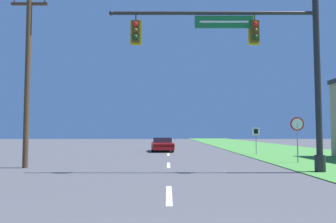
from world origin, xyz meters
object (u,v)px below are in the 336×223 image
(signal_mast, at_px, (265,62))
(stop_sign, at_px, (297,129))
(route_sign_post, at_px, (256,135))
(car_ahead, at_px, (162,145))
(utility_pole_near, at_px, (27,72))

(signal_mast, xyz_separation_m, stop_sign, (3.01, 4.30, -2.85))
(signal_mast, height_order, route_sign_post, signal_mast)
(signal_mast, distance_m, car_ahead, 16.58)
(signal_mast, bearing_deg, car_ahead, 107.04)
(stop_sign, distance_m, route_sign_post, 6.45)
(car_ahead, xyz_separation_m, utility_pole_near, (-6.33, -13.49, 4.02))
(signal_mast, xyz_separation_m, route_sign_post, (2.43, 10.72, -3.19))
(stop_sign, xyz_separation_m, utility_pole_near, (-14.04, -2.44, 2.76))
(car_ahead, xyz_separation_m, route_sign_post, (7.14, -4.64, 0.92))
(car_ahead, bearing_deg, route_sign_post, -33.02)
(car_ahead, relative_size, route_sign_post, 2.18)
(car_ahead, distance_m, stop_sign, 13.54)
(route_sign_post, bearing_deg, stop_sign, -84.87)
(signal_mast, distance_m, utility_pole_near, 11.19)
(stop_sign, height_order, utility_pole_near, utility_pole_near)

